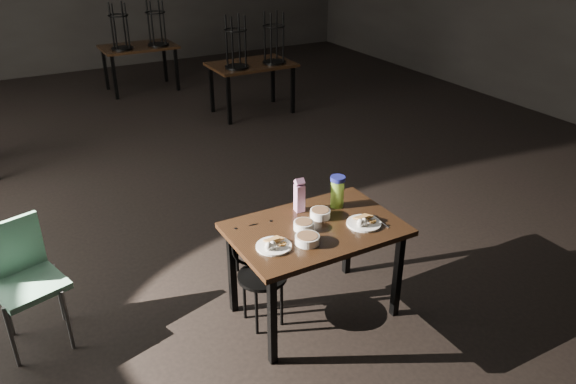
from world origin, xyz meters
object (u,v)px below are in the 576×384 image
bentwood_chair (259,267)px  water_bottle (337,191)px  main_table (315,236)px  juice_carton (299,196)px  school_chair (23,274)px

bentwood_chair → water_bottle: bearing=8.9°
main_table → juice_carton: (0.02, 0.26, 0.20)m
juice_carton → school_chair: juice_carton is taller
juice_carton → water_bottle: bearing=-15.1°
main_table → water_bottle: 0.41m
bentwood_chair → school_chair: 1.61m
water_bottle → school_chair: 2.27m
main_table → bentwood_chair: (-0.38, 0.15, -0.22)m
main_table → school_chair: school_chair is taller
main_table → juice_carton: bearing=85.7°
juice_carton → bentwood_chair: juice_carton is taller
water_bottle → bentwood_chair: water_bottle is taller
water_bottle → school_chair: size_ratio=0.27×
main_table → bentwood_chair: bentwood_chair is taller
water_bottle → school_chair: (-2.18, 0.54, -0.33)m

